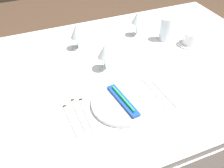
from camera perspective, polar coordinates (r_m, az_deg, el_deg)
The scene contains 15 objects.
ground_plane at distance 1.82m, azimuth -0.25°, elevation -16.20°, with size 6.00×6.00×0.00m, color #4C3828.
dining_table at distance 1.33m, azimuth -0.32°, elevation -0.19°, with size 1.80×1.11×0.74m.
dinner_plate at distance 1.10m, azimuth 2.39°, elevation -4.15°, with size 0.27×0.27×0.02m, color white.
toothbrush_package at distance 1.09m, azimuth 2.41°, elevation -3.52°, with size 0.06×0.21×0.02m.
fork_outer at distance 1.08m, azimuth -5.86°, elevation -5.75°, with size 0.02×0.23×0.00m.
fork_inner at distance 1.09m, azimuth -7.59°, elevation -5.77°, with size 0.02×0.23×0.00m.
fork_salad at distance 1.07m, azimuth -9.38°, elevation -6.80°, with size 0.03×0.21×0.00m.
spoon_soup at distance 1.20m, azimuth 8.38°, elevation -0.73°, with size 0.03×0.23×0.01m.
spoon_dessert at distance 1.20m, azimuth 10.16°, elevation -0.76°, with size 0.03×0.22×0.01m.
saucer_left at distance 1.54m, azimuth 16.38°, elevation 8.34°, with size 0.12×0.12×0.01m, color white.
coffee_cup_left at distance 1.53m, azimuth 16.70°, elevation 9.57°, with size 0.10×0.08×0.07m.
wine_glass_left at distance 1.24m, azimuth -1.57°, elevation 7.00°, with size 0.07×0.07×0.14m.
wine_glass_right at distance 1.54m, azimuth 5.50°, elevation 13.89°, with size 0.07×0.07×0.14m.
wine_glass_far at distance 1.42m, azimuth -7.75°, elevation 11.08°, with size 0.07×0.07×0.15m.
drink_tumbler at distance 1.54m, azimuth 11.46°, elevation 11.36°, with size 0.06×0.06×0.13m.
Camera 1 is at (-0.38, -0.94, 1.51)m, focal length 42.08 mm.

